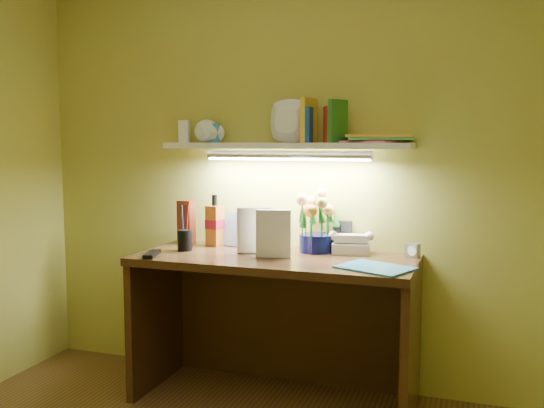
# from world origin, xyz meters

# --- Properties ---
(desk) EXTENTS (1.40, 0.60, 0.75)m
(desk) POSITION_xyz_m (0.00, 1.20, 0.38)
(desk) COLOR #331B0E
(desk) RESTS_ON ground
(flower_bouquet) EXTENTS (0.25, 0.25, 0.32)m
(flower_bouquet) POSITION_xyz_m (0.17, 1.39, 0.91)
(flower_bouquet) COLOR #060934
(flower_bouquet) RESTS_ON desk
(telephone) EXTENTS (0.22, 0.18, 0.11)m
(telephone) POSITION_xyz_m (0.35, 1.39, 0.81)
(telephone) COLOR beige
(telephone) RESTS_ON desk
(desk_clock) EXTENTS (0.08, 0.06, 0.07)m
(desk_clock) POSITION_xyz_m (0.66, 1.40, 0.78)
(desk_clock) COLOR #AEAEB2
(desk_clock) RESTS_ON desk
(whisky_bottle) EXTENTS (0.09, 0.09, 0.28)m
(whisky_bottle) POSITION_xyz_m (-0.41, 1.38, 0.89)
(whisky_bottle) COLOR #B06020
(whisky_bottle) RESTS_ON desk
(whisky_box) EXTENTS (0.08, 0.08, 0.24)m
(whisky_box) POSITION_xyz_m (-0.59, 1.39, 0.87)
(whisky_box) COLOR #5B1F11
(whisky_box) RESTS_ON desk
(pen_cup) EXTENTS (0.09, 0.09, 0.19)m
(pen_cup) POSITION_xyz_m (-0.50, 1.19, 0.84)
(pen_cup) COLOR black
(pen_cup) RESTS_ON desk
(art_card) EXTENTS (0.19, 0.09, 0.19)m
(art_card) POSITION_xyz_m (-0.27, 1.40, 0.84)
(art_card) COLOR white
(art_card) RESTS_ON desk
(tv_remote) EXTENTS (0.10, 0.19, 0.02)m
(tv_remote) POSITION_xyz_m (-0.58, 1.00, 0.76)
(tv_remote) COLOR black
(tv_remote) RESTS_ON desk
(blue_folder) EXTENTS (0.38, 0.33, 0.01)m
(blue_folder) POSITION_xyz_m (0.53, 1.07, 0.75)
(blue_folder) COLOR #3590C7
(blue_folder) RESTS_ON desk
(desk_book_a) EXTENTS (0.18, 0.07, 0.24)m
(desk_book_a) POSITION_xyz_m (-0.21, 1.21, 0.87)
(desk_book_a) COLOR silver
(desk_book_a) RESTS_ON desk
(desk_book_b) EXTENTS (0.18, 0.04, 0.24)m
(desk_book_b) POSITION_xyz_m (-0.08, 1.14, 0.87)
(desk_book_b) COLOR white
(desk_book_b) RESTS_ON desk
(wall_shelf) EXTENTS (1.31, 0.31, 0.26)m
(wall_shelf) POSITION_xyz_m (0.01, 1.38, 1.34)
(wall_shelf) COLOR white
(wall_shelf) RESTS_ON ground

